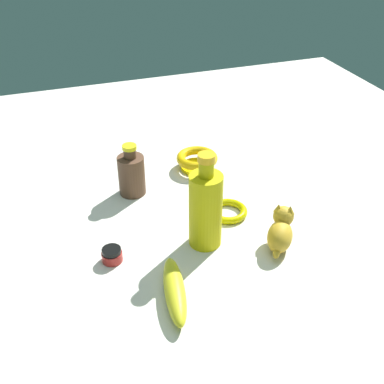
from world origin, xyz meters
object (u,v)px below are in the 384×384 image
object	(u,v)px
bangle	(228,211)
bowl	(197,160)
bottle_short	(131,174)
banana	(175,290)
bottle_tall	(206,208)
cat_figurine	(281,231)
nail_polish_jar	(112,255)

from	to	relation	value
bangle	bowl	world-z (taller)	bowl
bottle_short	bowl	world-z (taller)	bottle_short
banana	bottle_short	size ratio (longest dim) A/B	1.34
banana	bottle_short	bearing A→B (deg)	-170.68
bottle_tall	bottle_short	distance (m)	0.29
cat_figurine	bottle_short	size ratio (longest dim) A/B	0.76
banana	cat_figurine	xyz separation A→B (m)	(0.08, -0.28, 0.02)
bowl	nail_polish_jar	world-z (taller)	bowl
bangle	bottle_tall	distance (m)	0.15
banana	bangle	bearing A→B (deg)	147.92
bottle_tall	bangle	bearing A→B (deg)	-47.46
banana	bottle_tall	size ratio (longest dim) A/B	0.82
bangle	banana	distance (m)	0.32
bangle	cat_figurine	distance (m)	0.17
banana	bowl	xyz separation A→B (m)	(0.47, -0.22, 0.01)
cat_figurine	bottle_short	bearing A→B (deg)	39.34
bottle_tall	bottle_short	size ratio (longest dim) A/B	1.63
cat_figurine	bowl	bearing A→B (deg)	9.06
bottle_tall	cat_figurine	size ratio (longest dim) A/B	2.14
bottle_tall	nail_polish_jar	distance (m)	0.23
bottle_tall	cat_figurine	xyz separation A→B (m)	(-0.07, -0.16, -0.06)
cat_figurine	nail_polish_jar	bearing A→B (deg)	78.66
bottle_short	bangle	bearing A→B (deg)	-130.78
bangle	bottle_short	bearing A→B (deg)	49.22
banana	cat_figurine	bearing A→B (deg)	116.45
bangle	banana	xyz separation A→B (m)	(-0.23, 0.21, 0.01)
bangle	bowl	xyz separation A→B (m)	(0.24, -0.00, 0.02)
bowl	nail_polish_jar	size ratio (longest dim) A/B	2.58
bottle_tall	nail_polish_jar	xyz separation A→B (m)	(0.01, 0.22, -0.08)
banana	cat_figurine	world-z (taller)	cat_figurine
bangle	bottle_tall	xyz separation A→B (m)	(-0.08, 0.09, 0.09)
bangle	nail_polish_jar	size ratio (longest dim) A/B	2.13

